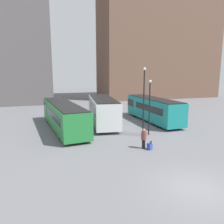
# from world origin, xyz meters

# --- Properties ---
(ground_plane) EXTENTS (160.00, 160.00, 0.00)m
(ground_plane) POSITION_xyz_m (0.00, 0.00, 0.00)
(ground_plane) COLOR slate
(building_block_right) EXTENTS (27.92, 11.40, 24.75)m
(building_block_right) POSITION_xyz_m (19.57, 40.11, 12.37)
(building_block_right) COLOR brown
(building_block_right) RESTS_ON ground_plane
(bus_0) EXTENTS (3.93, 12.45, 2.77)m
(bus_0) POSITION_xyz_m (-5.48, 14.73, 1.52)
(bus_0) COLOR #237A38
(bus_0) RESTS_ON ground_plane
(bus_1) EXTENTS (3.77, 9.87, 3.10)m
(bus_1) POSITION_xyz_m (-0.86, 15.58, 1.68)
(bus_1) COLOR silver
(bus_1) RESTS_ON ground_plane
(bus_2) EXTENTS (2.73, 10.32, 2.88)m
(bus_2) POSITION_xyz_m (5.47, 15.22, 1.57)
(bus_2) COLOR #19847F
(bus_2) RESTS_ON ground_plane
(traveler) EXTENTS (0.51, 0.51, 1.63)m
(traveler) POSITION_xyz_m (0.03, 6.39, 0.97)
(traveler) COLOR black
(traveler) RESTS_ON ground_plane
(suitcase) EXTENTS (0.35, 0.44, 0.73)m
(suitcase) POSITION_xyz_m (0.38, 6.01, 0.26)
(suitcase) COLOR #334CB2
(suitcase) RESTS_ON ground_plane
(lamp_post_0) EXTENTS (0.28, 0.28, 6.44)m
(lamp_post_0) POSITION_xyz_m (1.48, 9.57, 3.73)
(lamp_post_0) COLOR black
(lamp_post_0) RESTS_ON ground_plane
(lamp_post_1) EXTENTS (0.28, 0.28, 5.30)m
(lamp_post_1) POSITION_xyz_m (2.19, 9.79, 3.15)
(lamp_post_1) COLOR black
(lamp_post_1) RESTS_ON ground_plane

